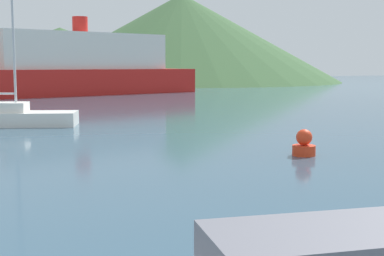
{
  "coord_description": "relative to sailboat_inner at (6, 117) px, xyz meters",
  "views": [
    {
      "loc": [
        -6.4,
        0.45,
        2.94
      ],
      "look_at": [
        -0.59,
        14.0,
        1.2
      ],
      "focal_mm": 50.0,
      "sensor_mm": 36.0,
      "label": 1
    }
  ],
  "objects": [
    {
      "name": "sailboat_inner",
      "position": [
        0.0,
        0.0,
        0.0
      ],
      "size": [
        7.02,
        4.02,
        6.82
      ],
      "rotation": [
        0.0,
        0.0,
        -0.33
      ],
      "color": "white",
      "rests_on": "ground_plane"
    },
    {
      "name": "ferry_distant",
      "position": [
        9.15,
        26.62,
        2.24
      ],
      "size": [
        25.17,
        12.09,
        7.71
      ],
      "rotation": [
        0.0,
        0.0,
        0.26
      ],
      "color": "red",
      "rests_on": "ground_plane"
    },
    {
      "name": "buoy_marker",
      "position": [
        8.29,
        -12.9,
        -0.08
      ],
      "size": [
        0.75,
        0.75,
        0.87
      ],
      "color": "red",
      "rests_on": "ground_plane"
    },
    {
      "name": "hill_east",
      "position": [
        15.4,
        75.85,
        4.53
      ],
      "size": [
        53.96,
        53.96,
        9.95
      ],
      "color": "#3D6038",
      "rests_on": "ground_plane"
    },
    {
      "name": "hill_far_east",
      "position": [
        34.43,
        61.89,
        7.27
      ],
      "size": [
        55.78,
        55.78,
        15.43
      ],
      "color": "#3D6038",
      "rests_on": "ground_plane"
    }
  ]
}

